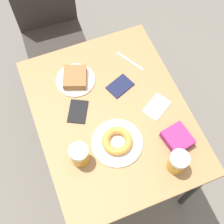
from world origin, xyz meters
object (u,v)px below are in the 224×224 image
Objects in this scene: plate_with_donut at (117,142)px; napkin_folded at (157,107)px; passport_near_edge at (78,111)px; fork at (130,61)px; plate_with_cake at (75,78)px; beer_mug_left at (178,162)px; passport_far_edge at (120,86)px; blue_pouch at (177,139)px; beer_mug_center at (80,155)px; chair at (50,25)px.

plate_with_donut reaches higher than napkin_folded.
fork is at bearing 27.24° from passport_near_edge.
plate_with_cake is 1.71× the size of beer_mug_left.
plate_with_cake is at bearing 149.74° from passport_far_edge.
blue_pouch is at bearing -69.98° from passport_far_edge.
passport_near_edge is 1.02× the size of passport_far_edge.
plate_with_cake is 0.43m from beer_mug_center.
passport_far_edge is 0.40m from blue_pouch.
beer_mug_left is 0.74× the size of fork.
plate_with_donut is at bearing -79.90° from plate_with_cake.
plate_with_donut is 0.28m from napkin_folded.
chair is 6.19× the size of passport_far_edge.
chair is 1.16m from blue_pouch.
chair is 6.47× the size of blue_pouch.
beer_mug_left is 1.00× the size of beer_mug_center.
chair is at bearing 93.95° from plate_with_donut.
beer_mug_left reaches higher than passport_far_edge.
napkin_folded is at bearing 80.51° from beer_mug_left.
beer_mug_center is 0.43m from passport_far_edge.
napkin_folded is (0.05, 0.30, -0.06)m from beer_mug_left.
napkin_folded is (0.44, 0.12, -0.06)m from beer_mug_center.
chair is at bearing 86.35° from passport_near_edge.
passport_far_edge is at bearing -131.07° from fork.
plate_with_cake is 0.59m from blue_pouch.
beer_mug_center reaches higher than blue_pouch.
passport_near_edge is (-0.12, 0.22, -0.01)m from plate_with_donut.
fork is at bearing 48.93° from passport_far_edge.
plate_with_cake is at bearing 100.10° from plate_with_donut.
fork is 1.12× the size of blue_pouch.
napkin_folded is at bearing 93.09° from blue_pouch.
napkin_folded and fork have the same top height.
plate_with_donut is 0.28m from blue_pouch.
passport_far_edge is 1.04× the size of blue_pouch.
napkin_folded is (0.33, -0.29, -0.02)m from plate_with_cake.
napkin_folded is 0.39m from passport_near_edge.
passport_near_edge is at bearing 140.73° from blue_pouch.
passport_near_edge is (-0.32, 0.42, -0.06)m from beer_mug_left.
chair is at bearing 107.06° from blue_pouch.
plate_with_donut is 0.29m from beer_mug_left.
blue_pouch is (0.01, -0.20, 0.02)m from napkin_folded.
passport_near_edge is (-0.05, -0.18, -0.02)m from plate_with_cake.
plate_with_cake is at bearing -87.75° from chair.
beer_mug_left is 0.43m from beer_mug_center.
chair is 0.97m from napkin_folded.
beer_mug_center reaches higher than plate_with_cake.
fork is (0.42, 0.42, -0.06)m from beer_mug_center.
beer_mug_center is 0.79× the size of passport_far_edge.
beer_mug_center is 0.46m from napkin_folded.
chair is 0.80m from passport_near_edge.
chair is 0.64m from plate_with_cake.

